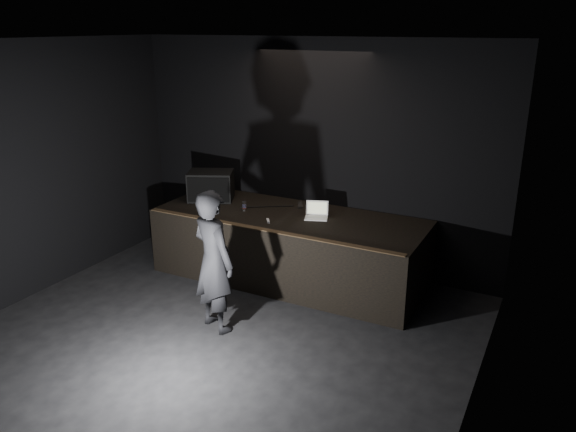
# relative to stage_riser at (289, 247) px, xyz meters

# --- Properties ---
(ground) EXTENTS (7.00, 7.00, 0.00)m
(ground) POSITION_rel_stage_riser_xyz_m (0.00, -2.73, -0.50)
(ground) COLOR black
(ground) RESTS_ON ground
(room_walls) EXTENTS (6.10, 7.10, 3.52)m
(room_walls) POSITION_rel_stage_riser_xyz_m (0.00, -2.73, 1.52)
(room_walls) COLOR black
(room_walls) RESTS_ON ground
(stage_riser) EXTENTS (4.00, 1.50, 1.00)m
(stage_riser) POSITION_rel_stage_riser_xyz_m (0.00, 0.00, 0.00)
(stage_riser) COLOR black
(stage_riser) RESTS_ON ground
(riser_lip) EXTENTS (3.92, 0.10, 0.01)m
(riser_lip) POSITION_rel_stage_riser_xyz_m (0.00, -0.71, 0.51)
(riser_lip) COLOR brown
(riser_lip) RESTS_ON stage_riser
(stage_monitor) EXTENTS (0.83, 0.74, 0.46)m
(stage_monitor) POSITION_rel_stage_riser_xyz_m (-1.47, 0.12, 0.73)
(stage_monitor) COLOR black
(stage_monitor) RESTS_ON stage_riser
(cable) EXTENTS (0.70, 0.45, 0.02)m
(cable) POSITION_rel_stage_riser_xyz_m (-0.48, 0.19, 0.51)
(cable) COLOR black
(cable) RESTS_ON stage_riser
(laptop) EXTENTS (0.40, 0.38, 0.22)m
(laptop) POSITION_rel_stage_riser_xyz_m (0.39, 0.10, 0.56)
(laptop) COLOR silver
(laptop) RESTS_ON stage_riser
(beer_can) EXTENTS (0.06, 0.06, 0.14)m
(beer_can) POSITION_rel_stage_riser_xyz_m (-0.71, -0.12, 0.57)
(beer_can) COLOR silver
(beer_can) RESTS_ON stage_riser
(plastic_cup) EXTENTS (0.08, 0.08, 0.10)m
(plastic_cup) POSITION_rel_stage_riser_xyz_m (-0.01, 0.38, 0.55)
(plastic_cup) COLOR white
(plastic_cup) RESTS_ON stage_riser
(wii_remote) EXTENTS (0.11, 0.14, 0.03)m
(wii_remote) POSITION_rel_stage_riser_xyz_m (-0.14, -0.39, 0.51)
(wii_remote) COLOR white
(wii_remote) RESTS_ON stage_riser
(person) EXTENTS (0.77, 0.64, 1.82)m
(person) POSITION_rel_stage_riser_xyz_m (-0.15, -1.74, 0.41)
(person) COLOR black
(person) RESTS_ON ground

